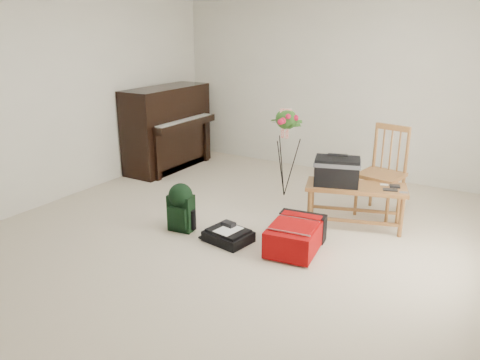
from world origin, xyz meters
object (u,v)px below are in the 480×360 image
Objects in this scene: piano at (168,130)px; green_backpack at (181,205)px; dining_chair at (382,172)px; red_suitcase at (297,234)px; black_duffel at (228,235)px; flower_stand at (285,153)px; bench at (343,175)px.

piano is 2.81× the size of green_backpack.
green_backpack is (-1.71, -1.60, -0.22)m from dining_chair.
black_duffel is (-0.67, -0.23, -0.09)m from red_suitcase.
piano is 1.28× the size of flower_stand.
black_duffel is (2.22, -1.77, -0.53)m from piano.
black_duffel is at bearing -115.26° from dining_chair.
piano is at bearing 150.71° from black_duffel.
bench is at bearing -49.88° from flower_stand.
black_duffel is 1.63m from flower_stand.
flower_stand is at bearing -168.40° from dining_chair.
dining_chair reaches higher than red_suitcase.
flower_stand reaches higher than green_backpack.
flower_stand is at bearing 113.30° from red_suitcase.
dining_chair is 1.43× the size of red_suitcase.
piano is 3.04× the size of black_duffel.
red_suitcase is 1.48× the size of black_duffel.
bench is at bearing 28.69° from green_backpack.
flower_stand reaches higher than dining_chair.
red_suitcase is (-0.45, -1.34, -0.36)m from dining_chair.
red_suitcase is 0.72m from black_duffel.
bench is at bearing -13.51° from piano.
dining_chair is at bearing 44.22° from bench.
dining_chair is at bearing -3.41° from piano.
piano reaches higher than red_suitcase.
green_backpack is at bearing -167.74° from black_duffel.
piano is 2.05× the size of red_suitcase.
flower_stand is (-0.95, 0.51, -0.01)m from bench.
bench is 2.14× the size of green_backpack.
flower_stand is at bearing 103.45° from black_duffel.
red_suitcase is at bearing -28.08° from piano.
red_suitcase is (-0.16, -0.81, -0.43)m from bench.
bench is 0.93m from red_suitcase.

